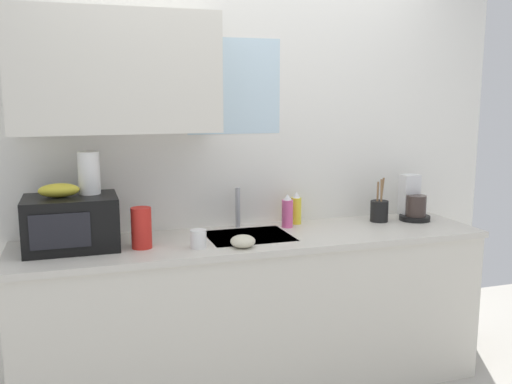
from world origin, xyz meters
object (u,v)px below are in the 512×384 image
(dish_soap_bottle_yellow, at_px, (296,209))
(utensil_crock, at_px, (379,210))
(paper_towel_roll, at_px, (89,173))
(microwave, at_px, (71,223))
(small_bowl, at_px, (243,241))
(dish_soap_bottle_pink, at_px, (287,212))
(banana_bunch, at_px, (59,190))
(mug_white, at_px, (198,239))
(coffee_maker, at_px, (413,203))
(cereal_canister, at_px, (141,228))

(dish_soap_bottle_yellow, xyz_separation_m, utensil_crock, (0.52, -0.10, -0.02))
(paper_towel_roll, relative_size, utensil_crock, 0.81)
(microwave, relative_size, utensil_crock, 1.69)
(small_bowl, bearing_deg, utensil_crock, 18.10)
(dish_soap_bottle_pink, bearing_deg, banana_bunch, -175.46)
(paper_towel_roll, xyz_separation_m, dish_soap_bottle_yellow, (1.20, 0.12, -0.29))
(paper_towel_roll, distance_m, dish_soap_bottle_yellow, 1.24)
(microwave, distance_m, utensil_crock, 1.82)
(dish_soap_bottle_pink, bearing_deg, dish_soap_bottle_yellow, 39.02)
(mug_white, bearing_deg, microwave, 163.01)
(microwave, distance_m, paper_towel_roll, 0.27)
(banana_bunch, bearing_deg, mug_white, -15.91)
(dish_soap_bottle_yellow, bearing_deg, mug_white, -152.35)
(banana_bunch, bearing_deg, small_bowl, -15.75)
(dish_soap_bottle_pink, bearing_deg, coffee_maker, -2.92)
(dish_soap_bottle_pink, relative_size, utensil_crock, 0.73)
(dish_soap_bottle_yellow, distance_m, mug_white, 0.77)
(microwave, xyz_separation_m, cereal_canister, (0.34, -0.10, -0.03))
(paper_towel_roll, height_order, utensil_crock, paper_towel_roll)
(coffee_maker, relative_size, dish_soap_bottle_pink, 1.40)
(utensil_crock, bearing_deg, dish_soap_bottle_yellow, 169.21)
(dish_soap_bottle_yellow, bearing_deg, cereal_canister, -164.40)
(banana_bunch, height_order, utensil_crock, banana_bunch)
(banana_bunch, bearing_deg, microwave, -1.80)
(mug_white, relative_size, utensil_crock, 0.35)
(paper_towel_roll, bearing_deg, cereal_canister, -32.01)
(small_bowl, bearing_deg, coffee_maker, 14.32)
(banana_bunch, xyz_separation_m, mug_white, (0.67, -0.19, -0.26))
(coffee_maker, distance_m, dish_soap_bottle_yellow, 0.75)
(dish_soap_bottle_pink, xyz_separation_m, small_bowl, (-0.38, -0.35, -0.06))
(dish_soap_bottle_pink, height_order, dish_soap_bottle_yellow, dish_soap_bottle_pink)
(utensil_crock, height_order, small_bowl, utensil_crock)
(coffee_maker, xyz_separation_m, dish_soap_bottle_yellow, (-0.74, 0.11, -0.01))
(microwave, distance_m, dish_soap_bottle_pink, 1.22)
(banana_bunch, height_order, dish_soap_bottle_yellow, banana_bunch)
(microwave, bearing_deg, utensil_crock, 2.25)
(cereal_canister, height_order, utensil_crock, utensil_crock)
(dish_soap_bottle_pink, distance_m, dish_soap_bottle_yellow, 0.11)
(dish_soap_bottle_yellow, distance_m, cereal_canister, 1.00)
(dish_soap_bottle_pink, distance_m, small_bowl, 0.52)
(microwave, bearing_deg, small_bowl, -16.54)
(paper_towel_roll, bearing_deg, dish_soap_bottle_yellow, 5.62)
(dish_soap_bottle_yellow, relative_size, cereal_canister, 0.93)
(banana_bunch, relative_size, coffee_maker, 0.71)
(microwave, xyz_separation_m, small_bowl, (0.84, -0.25, -0.10))
(dish_soap_bottle_pink, height_order, small_bowl, dish_soap_bottle_pink)
(dish_soap_bottle_pink, bearing_deg, utensil_crock, -2.94)
(dish_soap_bottle_pink, xyz_separation_m, dish_soap_bottle_yellow, (0.08, 0.07, -0.00))
(microwave, height_order, dish_soap_bottle_pink, microwave)
(cereal_canister, bearing_deg, dish_soap_bottle_yellow, 15.60)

